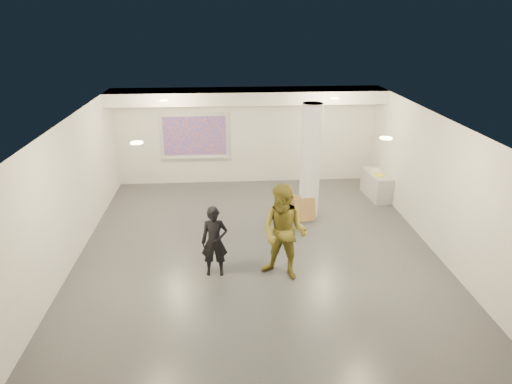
{
  "coord_description": "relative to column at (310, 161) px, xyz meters",
  "views": [
    {
      "loc": [
        -0.68,
        -9.25,
        5.1
      ],
      "look_at": [
        0.0,
        0.4,
        1.25
      ],
      "focal_mm": 32.0,
      "sensor_mm": 36.0,
      "label": 1
    }
  ],
  "objects": [
    {
      "name": "floor",
      "position": [
        -1.5,
        -1.8,
        -1.5
      ],
      "size": [
        8.0,
        9.0,
        0.01
      ],
      "primitive_type": "cube",
      "color": "#3B3D43",
      "rests_on": "ground"
    },
    {
      "name": "ceiling",
      "position": [
        -1.5,
        -1.8,
        1.5
      ],
      "size": [
        8.0,
        9.0,
        0.01
      ],
      "primitive_type": "cube",
      "color": "silver",
      "rests_on": "floor"
    },
    {
      "name": "wall_back",
      "position": [
        -1.5,
        2.7,
        0.0
      ],
      "size": [
        8.0,
        0.01,
        3.0
      ],
      "primitive_type": "cube",
      "color": "silver",
      "rests_on": "floor"
    },
    {
      "name": "wall_front",
      "position": [
        -1.5,
        -6.3,
        0.0
      ],
      "size": [
        8.0,
        0.01,
        3.0
      ],
      "primitive_type": "cube",
      "color": "silver",
      "rests_on": "floor"
    },
    {
      "name": "wall_left",
      "position": [
        -5.5,
        -1.8,
        0.0
      ],
      "size": [
        0.01,
        9.0,
        3.0
      ],
      "primitive_type": "cube",
      "color": "silver",
      "rests_on": "floor"
    },
    {
      "name": "wall_right",
      "position": [
        2.5,
        -1.8,
        0.0
      ],
      "size": [
        0.01,
        9.0,
        3.0
      ],
      "primitive_type": "cube",
      "color": "silver",
      "rests_on": "floor"
    },
    {
      "name": "soffit_band",
      "position": [
        -1.5,
        2.15,
        1.32
      ],
      "size": [
        8.0,
        1.1,
        0.36
      ],
      "primitive_type": "cube",
      "color": "silver",
      "rests_on": "ceiling"
    },
    {
      "name": "downlight_nw",
      "position": [
        -3.7,
        0.7,
        1.48
      ],
      "size": [
        0.22,
        0.22,
        0.02
      ],
      "primitive_type": "cylinder",
      "color": "#E7D681",
      "rests_on": "ceiling"
    },
    {
      "name": "downlight_ne",
      "position": [
        0.7,
        0.7,
        1.48
      ],
      "size": [
        0.22,
        0.22,
        0.02
      ],
      "primitive_type": "cylinder",
      "color": "#E7D681",
      "rests_on": "ceiling"
    },
    {
      "name": "downlight_sw",
      "position": [
        -3.7,
        -3.3,
        1.48
      ],
      "size": [
        0.22,
        0.22,
        0.02
      ],
      "primitive_type": "cylinder",
      "color": "#E7D681",
      "rests_on": "ceiling"
    },
    {
      "name": "downlight_se",
      "position": [
        0.7,
        -3.3,
        1.48
      ],
      "size": [
        0.22,
        0.22,
        0.02
      ],
      "primitive_type": "cylinder",
      "color": "#E7D681",
      "rests_on": "ceiling"
    },
    {
      "name": "column",
      "position": [
        0.0,
        0.0,
        0.0
      ],
      "size": [
        0.52,
        0.52,
        3.0
      ],
      "primitive_type": "cylinder",
      "color": "white",
      "rests_on": "floor"
    },
    {
      "name": "projection_screen",
      "position": [
        -3.1,
        2.65,
        0.03
      ],
      "size": [
        2.1,
        0.13,
        1.42
      ],
      "color": "silver",
      "rests_on": "wall_back"
    },
    {
      "name": "credenza",
      "position": [
        2.22,
        1.1,
        -1.13
      ],
      "size": [
        0.64,
        1.3,
        0.74
      ],
      "primitive_type": "cube",
      "rotation": [
        0.0,
        0.0,
        0.09
      ],
      "color": "#A2A4A7",
      "rests_on": "floor"
    },
    {
      "name": "papers_stack",
      "position": [
        2.23,
        1.36,
        -0.75
      ],
      "size": [
        0.27,
        0.33,
        0.02
      ],
      "primitive_type": "cube",
      "rotation": [
        0.0,
        0.0,
        -0.09
      ],
      "color": "silver",
      "rests_on": "credenza"
    },
    {
      "name": "postit_pad",
      "position": [
        2.19,
        0.92,
        -0.75
      ],
      "size": [
        0.29,
        0.34,
        0.03
      ],
      "primitive_type": "cube",
      "rotation": [
        0.0,
        0.0,
        0.29
      ],
      "color": "yellow",
      "rests_on": "credenza"
    },
    {
      "name": "cardboard_back",
      "position": [
        -0.15,
        -0.36,
        -1.2
      ],
      "size": [
        0.58,
        0.29,
        0.6
      ],
      "primitive_type": "cube",
      "rotation": [
        -0.24,
        0.0,
        0.19
      ],
      "color": "olive",
      "rests_on": "floor"
    },
    {
      "name": "cardboard_front",
      "position": [
        -0.56,
        -0.11,
        -1.2
      ],
      "size": [
        0.61,
        0.38,
        0.61
      ],
      "primitive_type": "cube",
      "rotation": [
        -0.32,
        0.0,
        -0.26
      ],
      "color": "olive",
      "rests_on": "floor"
    },
    {
      "name": "woman",
      "position": [
        -2.44,
        -2.8,
        -0.75
      ],
      "size": [
        0.56,
        0.38,
        1.49
      ],
      "primitive_type": "imported",
      "rotation": [
        0.0,
        0.0,
        -0.04
      ],
      "color": "black",
      "rests_on": "floor"
    },
    {
      "name": "man",
      "position": [
        -1.05,
        -2.98,
        -0.5
      ],
      "size": [
        1.22,
        1.13,
        2.0
      ],
      "primitive_type": "imported",
      "rotation": [
        0.0,
        0.0,
        -0.5
      ],
      "color": "olive",
      "rests_on": "floor"
    }
  ]
}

